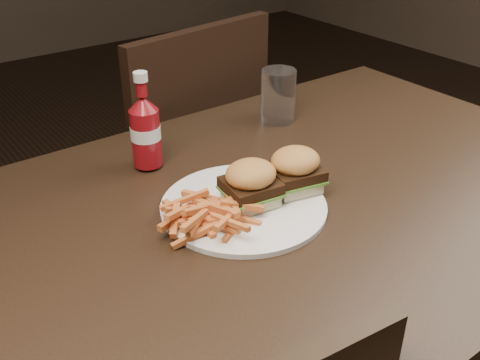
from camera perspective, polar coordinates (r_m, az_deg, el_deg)
dining_table at (r=0.99m, az=5.80°, el=-2.18°), size 1.20×0.80×0.04m
chair_far at (r=1.67m, az=-8.16°, el=0.04°), size 0.52×0.52×0.04m
plate at (r=0.92m, az=0.37°, el=-2.67°), size 0.27×0.27×0.01m
sandwich_half_a at (r=0.92m, az=1.09°, el=-1.79°), size 0.08×0.08×0.02m
sandwich_half_b at (r=0.96m, az=5.54°, el=-0.35°), size 0.09×0.09×0.02m
fries_pile at (r=0.87m, az=-2.79°, el=-2.88°), size 0.17×0.17×0.05m
ketchup_bottle at (r=1.04m, az=-9.53°, el=4.27°), size 0.06×0.06×0.11m
tumbler at (r=1.23m, az=3.89°, el=8.46°), size 0.09×0.09×0.12m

